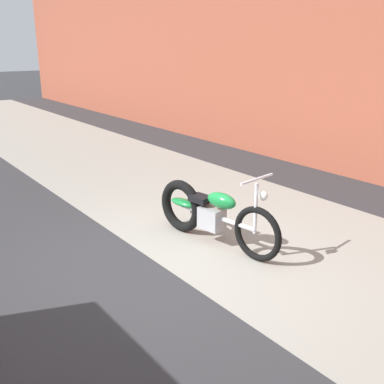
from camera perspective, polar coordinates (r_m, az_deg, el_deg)
ground_plane at (r=5.46m, az=-3.35°, el=-9.33°), size 80.00×80.00×0.00m
sidewalk_slab at (r=6.49m, az=9.69°, el=-4.95°), size 36.00×3.50×0.01m
motorcycle_green at (r=6.00m, az=1.92°, el=-2.55°), size 2.00×0.60×1.03m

